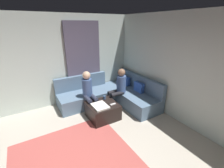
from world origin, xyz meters
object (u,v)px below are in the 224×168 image
object	(u,v)px
sectional_couch	(111,95)
person_on_couch_back	(118,87)
game_remote	(113,104)
ottoman	(103,111)
coffee_mug	(104,97)
person_on_couch_side	(89,91)

from	to	relation	value
sectional_couch	person_on_couch_back	size ratio (longest dim) A/B	2.12
game_remote	person_on_couch_back	distance (m)	0.72
ottoman	coffee_mug	bearing A→B (deg)	140.71
game_remote	person_on_couch_back	xyz separation A→B (m)	(-0.48, 0.48, 0.23)
coffee_mug	person_on_couch_side	distance (m)	0.48
coffee_mug	person_on_couch_back	xyz separation A→B (m)	(-0.08, 0.52, 0.19)
coffee_mug	game_remote	size ratio (longest dim) A/B	0.63
ottoman	game_remote	xyz separation A→B (m)	(0.18, 0.22, 0.22)
person_on_couch_back	coffee_mug	bearing A→B (deg)	98.45
game_remote	ottoman	bearing A→B (deg)	-129.29
sectional_couch	person_on_couch_side	distance (m)	0.92
ottoman	person_on_couch_back	xyz separation A→B (m)	(-0.30, 0.70, 0.45)
game_remote	person_on_couch_side	size ratio (longest dim) A/B	0.12
sectional_couch	game_remote	distance (m)	0.92
ottoman	coffee_mug	xyz separation A→B (m)	(-0.22, 0.18, 0.26)
sectional_couch	ottoman	size ratio (longest dim) A/B	3.36
person_on_couch_side	sectional_couch	bearing A→B (deg)	-169.89
sectional_couch	game_remote	size ratio (longest dim) A/B	17.00
ottoman	person_on_couch_side	distance (m)	0.68
sectional_couch	person_on_couch_side	world-z (taller)	person_on_couch_side
coffee_mug	person_on_couch_side	bearing A→B (deg)	-125.16
coffee_mug	person_on_couch_back	size ratio (longest dim) A/B	0.08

